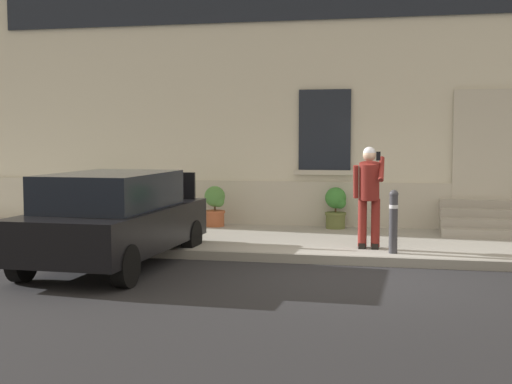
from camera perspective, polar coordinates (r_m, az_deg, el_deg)
name	(u,v)px	position (r m, az deg, el deg)	size (l,w,h in m)	color
ground_plane	(361,277)	(10.50, 8.52, -6.86)	(80.00, 80.00, 0.00)	#232326
sidewalk	(371,244)	(13.24, 9.29, -4.16)	(24.00, 3.60, 0.15)	#99968E
curb_edge	(365,261)	(11.40, 8.82, -5.56)	(24.00, 0.12, 0.15)	gray
building_facade	(379,59)	(15.66, 9.94, 10.58)	(24.00, 1.52, 7.50)	beige
entrance_stoop	(483,221)	(14.57, 17.96, -2.28)	(1.65, 1.28, 0.64)	#9E998E
hatchback_car_black	(114,217)	(11.28, -11.43, -2.04)	(1.88, 4.11, 1.50)	black
bollard_near_person	(393,219)	(11.70, 11.11, -2.18)	(0.15, 0.15, 1.04)	#333338
person_on_phone	(369,191)	(11.99, 9.17, 0.10)	(0.51, 0.51, 1.74)	maroon
planter_charcoal	(104,203)	(15.81, -12.26, -0.85)	(0.44, 0.44, 0.86)	#2D2D30
planter_terracotta	(215,205)	(14.93, -3.34, -1.07)	(0.44, 0.44, 0.86)	#B25B38
planter_olive	(336,207)	(14.66, 6.52, -1.20)	(0.44, 0.44, 0.86)	#606B38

